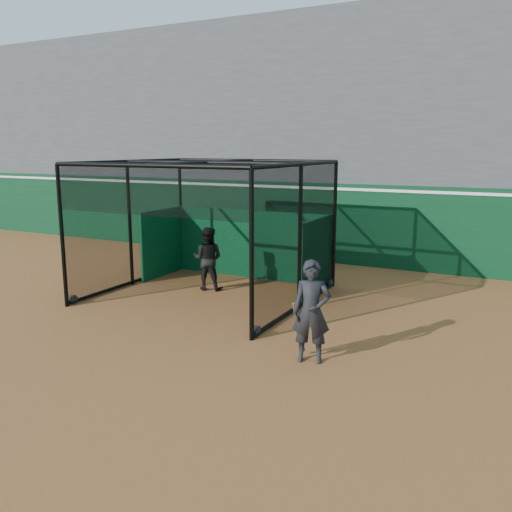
% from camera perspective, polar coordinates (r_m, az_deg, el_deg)
% --- Properties ---
extents(ground, '(120.00, 120.00, 0.00)m').
position_cam_1_polar(ground, '(10.42, -9.75, -9.05)').
color(ground, brown).
rests_on(ground, ground).
extents(outfield_wall, '(50.00, 0.50, 2.50)m').
position_cam_1_polar(outfield_wall, '(17.46, 7.12, 3.66)').
color(outfield_wall, '#09361A').
rests_on(outfield_wall, ground).
extents(grandstand, '(50.00, 7.85, 8.95)m').
position_cam_1_polar(grandstand, '(20.91, 11.04, 13.57)').
color(grandstand, '#4C4C4F').
rests_on(grandstand, ground).
extents(batting_cage, '(4.92, 4.70, 3.25)m').
position_cam_1_polar(batting_cage, '(13.18, -5.06, 2.67)').
color(batting_cage, black).
rests_on(batting_cage, ground).
extents(batter, '(0.92, 0.79, 1.62)m').
position_cam_1_polar(batter, '(13.90, -5.10, -0.27)').
color(batter, black).
rests_on(batter, ground).
extents(on_deck_player, '(0.74, 0.60, 1.77)m').
position_cam_1_polar(on_deck_player, '(9.23, 5.85, -5.86)').
color(on_deck_player, black).
rests_on(on_deck_player, ground).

